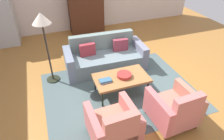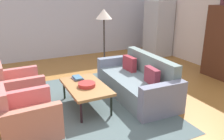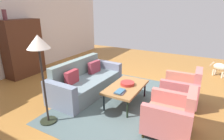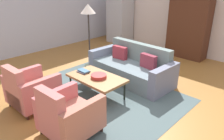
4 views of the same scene
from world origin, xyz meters
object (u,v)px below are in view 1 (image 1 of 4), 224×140
(armchair_right, at_px, (175,110))
(floor_lamp, at_px, (42,25))
(armchair_left, at_px, (114,127))
(refrigerator, at_px, (0,16))
(fruit_bowl, at_px, (124,75))
(book_stack, at_px, (105,81))
(cabinet, at_px, (86,7))
(coffee_table, at_px, (121,78))
(couch, at_px, (105,57))

(armchair_right, height_order, floor_lamp, floor_lamp)
(armchair_left, relative_size, refrigerator, 0.48)
(fruit_bowl, bearing_deg, floor_lamp, 145.04)
(book_stack, distance_m, refrigerator, 4.30)
(cabinet, bearing_deg, refrigerator, -177.82)
(cabinet, height_order, floor_lamp, cabinet)
(coffee_table, xyz_separation_m, refrigerator, (-2.60, 3.62, 0.52))
(fruit_bowl, bearing_deg, couch, 93.16)
(coffee_table, bearing_deg, floor_lamp, 143.76)
(armchair_left, height_order, book_stack, armchair_left)
(fruit_bowl, relative_size, floor_lamp, 0.19)
(couch, bearing_deg, floor_lamp, 8.16)
(refrigerator, bearing_deg, armchair_left, -67.26)
(couch, distance_m, cabinet, 2.61)
(fruit_bowl, relative_size, book_stack, 1.23)
(fruit_bowl, height_order, book_stack, fruit_bowl)
(cabinet, bearing_deg, coffee_table, -92.20)
(coffee_table, bearing_deg, fruit_bowl, -0.00)
(cabinet, bearing_deg, floor_lamp, -120.09)
(book_stack, bearing_deg, coffee_table, 4.49)
(coffee_table, height_order, refrigerator, refrigerator)
(fruit_bowl, bearing_deg, coffee_table, 180.00)
(couch, height_order, refrigerator, refrigerator)
(armchair_left, distance_m, floor_lamp, 2.59)
(armchair_right, relative_size, cabinet, 0.49)
(couch, relative_size, floor_lamp, 1.24)
(armchair_right, height_order, cabinet, cabinet)
(fruit_bowl, bearing_deg, armchair_right, -65.40)
(couch, bearing_deg, fruit_bowl, 95.27)
(refrigerator, bearing_deg, fruit_bowl, -53.56)
(couch, relative_size, armchair_left, 2.42)
(armchair_left, xyz_separation_m, floor_lamp, (-0.82, 2.20, 1.10))
(fruit_bowl, relative_size, cabinet, 0.18)
(couch, relative_size, coffee_table, 1.78)
(book_stack, xyz_separation_m, floor_lamp, (-1.03, 1.07, 0.98))
(armchair_left, xyz_separation_m, book_stack, (0.22, 1.14, 0.12))
(cabinet, bearing_deg, armchair_right, -84.63)
(fruit_bowl, bearing_deg, book_stack, -176.20)
(armchair_left, xyz_separation_m, refrigerator, (-2.01, 4.79, 0.58))
(fruit_bowl, relative_size, refrigerator, 0.18)
(coffee_table, xyz_separation_m, floor_lamp, (-1.41, 1.04, 1.04))
(armchair_right, relative_size, book_stack, 3.34)
(armchair_right, bearing_deg, book_stack, 128.56)
(couch, xyz_separation_m, armchair_left, (-0.60, -2.35, 0.06))
(cabinet, distance_m, floor_lamp, 3.15)
(book_stack, xyz_separation_m, cabinet, (0.52, 3.75, 0.43))
(coffee_table, distance_m, book_stack, 0.39)
(floor_lamp, bearing_deg, fruit_bowl, -34.96)
(coffee_table, bearing_deg, book_stack, -175.51)
(coffee_table, height_order, armchair_right, armchair_right)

